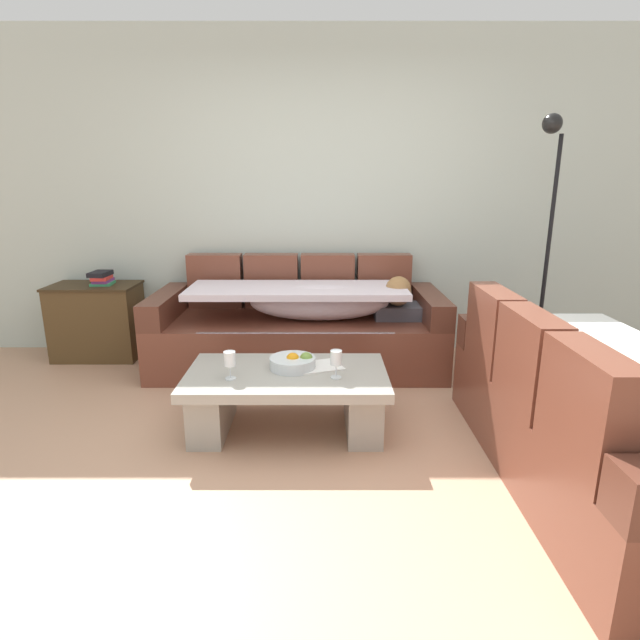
# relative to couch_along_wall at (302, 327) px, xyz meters

# --- Properties ---
(ground_plane) EXTENTS (14.00, 14.00, 0.00)m
(ground_plane) POSITION_rel_couch_along_wall_xyz_m (0.15, -1.62, -0.33)
(ground_plane) COLOR tan
(back_wall) EXTENTS (9.00, 0.10, 2.70)m
(back_wall) POSITION_rel_couch_along_wall_xyz_m (0.15, 0.53, 1.02)
(back_wall) COLOR #B6C4BA
(back_wall) RESTS_ON ground_plane
(couch_along_wall) EXTENTS (2.31, 0.92, 0.88)m
(couch_along_wall) POSITION_rel_couch_along_wall_xyz_m (0.00, 0.00, 0.00)
(couch_along_wall) COLOR brown
(couch_along_wall) RESTS_ON ground_plane
(couch_near_window) EXTENTS (0.92, 2.01, 0.88)m
(couch_near_window) POSITION_rel_couch_along_wall_xyz_m (1.51, -1.70, 0.00)
(couch_near_window) COLOR brown
(couch_near_window) RESTS_ON ground_plane
(coffee_table) EXTENTS (1.20, 0.68, 0.38)m
(coffee_table) POSITION_rel_couch_along_wall_xyz_m (-0.06, -1.14, -0.09)
(coffee_table) COLOR #9F9C92
(coffee_table) RESTS_ON ground_plane
(fruit_bowl) EXTENTS (0.28, 0.28, 0.10)m
(fruit_bowl) POSITION_rel_couch_along_wall_xyz_m (-0.02, -1.08, 0.09)
(fruit_bowl) COLOR silver
(fruit_bowl) RESTS_ON coffee_table
(wine_glass_near_left) EXTENTS (0.07, 0.07, 0.17)m
(wine_glass_near_left) POSITION_rel_couch_along_wall_xyz_m (-0.37, -1.25, 0.16)
(wine_glass_near_left) COLOR silver
(wine_glass_near_left) RESTS_ON coffee_table
(wine_glass_near_right) EXTENTS (0.07, 0.07, 0.17)m
(wine_glass_near_right) POSITION_rel_couch_along_wall_xyz_m (0.24, -1.23, 0.16)
(wine_glass_near_right) COLOR silver
(wine_glass_near_right) RESTS_ON coffee_table
(open_magazine) EXTENTS (0.33, 0.29, 0.01)m
(open_magazine) POSITION_rel_couch_along_wall_xyz_m (0.13, -1.06, 0.05)
(open_magazine) COLOR white
(open_magazine) RESTS_ON coffee_table
(side_cabinet) EXTENTS (0.72, 0.44, 0.64)m
(side_cabinet) POSITION_rel_couch_along_wall_xyz_m (-1.77, 0.23, -0.01)
(side_cabinet) COLOR #4D371D
(side_cabinet) RESTS_ON ground_plane
(book_stack_on_cabinet) EXTENTS (0.18, 0.22, 0.11)m
(book_stack_on_cabinet) POSITION_rel_couch_along_wall_xyz_m (-1.69, 0.22, 0.37)
(book_stack_on_cabinet) COLOR #338C59
(book_stack_on_cabinet) RESTS_ON side_cabinet
(floor_lamp) EXTENTS (0.33, 0.31, 1.95)m
(floor_lamp) POSITION_rel_couch_along_wall_xyz_m (1.87, -0.08, 0.78)
(floor_lamp) COLOR black
(floor_lamp) RESTS_ON ground_plane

